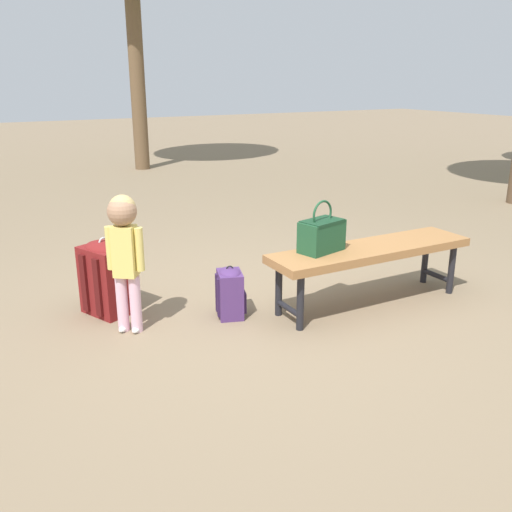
# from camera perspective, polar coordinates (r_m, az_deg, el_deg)

# --- Properties ---
(ground_plane) EXTENTS (40.00, 40.00, 0.00)m
(ground_plane) POSITION_cam_1_polar(r_m,az_deg,el_deg) (3.98, 0.91, -6.32)
(ground_plane) COLOR #7F6B51
(ground_plane) RESTS_ON ground
(park_bench) EXTENTS (1.60, 0.41, 0.45)m
(park_bench) POSITION_cam_1_polar(r_m,az_deg,el_deg) (4.17, 11.63, 0.25)
(park_bench) COLOR #9E6B3D
(park_bench) RESTS_ON ground
(handbag) EXTENTS (0.35, 0.25, 0.37)m
(handbag) POSITION_cam_1_polar(r_m,az_deg,el_deg) (3.94, 6.71, 2.24)
(handbag) COLOR #1E4C2D
(handbag) RESTS_ON park_bench
(child_standing) EXTENTS (0.21, 0.19, 0.92)m
(child_standing) POSITION_cam_1_polar(r_m,az_deg,el_deg) (3.67, -13.26, 1.34)
(child_standing) COLOR #E5B2C6
(child_standing) RESTS_ON ground
(backpack_large) EXTENTS (0.37, 0.40, 0.57)m
(backpack_large) POSITION_cam_1_polar(r_m,az_deg,el_deg) (4.11, -14.99, -1.92)
(backpack_large) COLOR maroon
(backpack_large) RESTS_ON ground
(backpack_small) EXTENTS (0.24, 0.26, 0.38)m
(backpack_small) POSITION_cam_1_polar(r_m,az_deg,el_deg) (3.94, -2.64, -3.59)
(backpack_small) COLOR #4C2D66
(backpack_small) RESTS_ON ground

